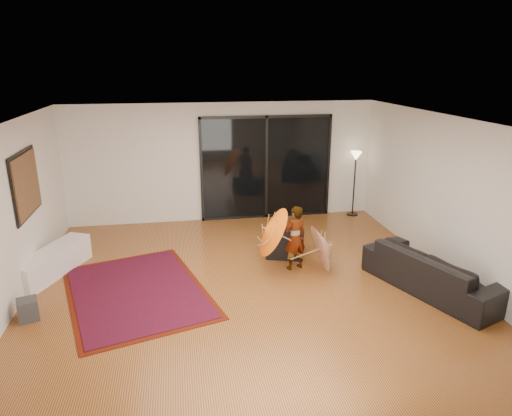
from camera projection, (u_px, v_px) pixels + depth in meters
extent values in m
plane|color=#B06030|center=(247.00, 287.00, 7.53)|extent=(7.00, 7.00, 0.00)
plane|color=white|center=(246.00, 122.00, 6.71)|extent=(7.00, 7.00, 0.00)
plane|color=silver|center=(223.00, 163.00, 10.40)|extent=(7.00, 0.00, 7.00)
plane|color=silver|center=(310.00, 335.00, 3.84)|extent=(7.00, 0.00, 7.00)
plane|color=silver|center=(6.00, 222.00, 6.54)|extent=(0.00, 7.00, 7.00)
plane|color=silver|center=(451.00, 198.00, 7.70)|extent=(0.00, 7.00, 7.00)
cube|color=black|center=(266.00, 168.00, 10.58)|extent=(3.00, 0.04, 2.40)
cube|color=black|center=(267.00, 117.00, 10.21)|extent=(3.06, 0.06, 0.06)
cube|color=black|center=(266.00, 216.00, 10.92)|extent=(3.06, 0.06, 0.06)
cube|color=black|center=(266.00, 168.00, 10.57)|extent=(0.06, 0.06, 2.40)
cube|color=black|center=(25.00, 184.00, 7.40)|extent=(0.02, 1.28, 1.08)
cube|color=#1E4C2D|center=(27.00, 184.00, 7.40)|extent=(0.03, 1.18, 0.98)
cube|color=white|center=(53.00, 262.00, 7.90)|extent=(1.06, 1.69, 0.46)
cube|color=#424244|center=(28.00, 310.00, 6.54)|extent=(0.34, 0.34, 0.31)
cube|color=#501406|center=(137.00, 292.00, 7.36)|extent=(2.76, 3.32, 0.01)
cube|color=maroon|center=(137.00, 291.00, 7.36)|extent=(2.57, 3.12, 0.02)
imported|color=black|center=(434.00, 271.00, 7.33)|extent=(1.68, 2.49, 0.68)
cube|color=black|center=(286.00, 244.00, 8.78)|extent=(0.87, 0.87, 0.40)
cylinder|color=black|center=(352.00, 214.00, 11.09)|extent=(0.27, 0.27, 0.03)
cylinder|color=black|center=(354.00, 186.00, 10.87)|extent=(0.03, 0.03, 1.43)
cone|color=#FFD899|center=(356.00, 156.00, 10.65)|extent=(0.27, 0.27, 0.21)
imported|color=#999999|center=(295.00, 238.00, 8.03)|extent=(0.50, 0.41, 1.17)
cone|color=orange|center=(265.00, 233.00, 7.85)|extent=(0.59, 0.91, 0.88)
cylinder|color=#A87E48|center=(265.00, 251.00, 7.95)|extent=(0.45, 0.02, 0.26)
cylinder|color=#A87E48|center=(265.00, 227.00, 7.82)|extent=(0.06, 0.02, 0.05)
cone|color=silver|center=(330.00, 243.00, 8.01)|extent=(0.43, 0.86, 0.87)
cylinder|color=#A87E48|center=(329.00, 262.00, 8.13)|extent=(0.53, 0.02, 0.18)
cylinder|color=#A87E48|center=(330.00, 237.00, 7.98)|extent=(0.05, 0.02, 0.04)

